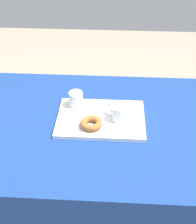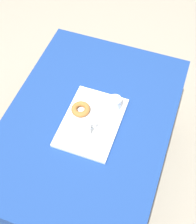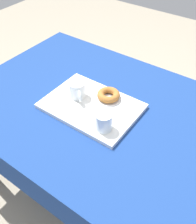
% 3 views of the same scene
% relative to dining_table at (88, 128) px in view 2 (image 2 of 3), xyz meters
% --- Properties ---
extents(ground_plane, '(6.00, 6.00, 0.00)m').
position_rel_dining_table_xyz_m(ground_plane, '(0.00, 0.00, -0.64)').
color(ground_plane, gray).
extents(dining_table, '(1.37, 0.98, 0.73)m').
position_rel_dining_table_xyz_m(dining_table, '(0.00, 0.00, 0.00)').
color(dining_table, navy).
rests_on(dining_table, ground).
extents(serving_tray, '(0.45, 0.32, 0.02)m').
position_rel_dining_table_xyz_m(serving_tray, '(0.01, 0.03, 0.09)').
color(serving_tray, white).
rests_on(serving_tray, dining_table).
extents(tea_mug_left, '(0.11, 0.10, 0.08)m').
position_rel_dining_table_xyz_m(tea_mug_left, '(0.10, 0.02, 0.14)').
color(tea_mug_left, white).
rests_on(tea_mug_left, serving_tray).
extents(water_glass_near, '(0.07, 0.07, 0.08)m').
position_rel_dining_table_xyz_m(water_glass_near, '(-0.13, 0.13, 0.14)').
color(water_glass_near, white).
rests_on(water_glass_near, serving_tray).
extents(donut_plate_left, '(0.13, 0.13, 0.01)m').
position_rel_dining_table_xyz_m(donut_plate_left, '(-0.03, -0.05, 0.11)').
color(donut_plate_left, silver).
rests_on(donut_plate_left, serving_tray).
extents(sugar_donut_left, '(0.11, 0.11, 0.03)m').
position_rel_dining_table_xyz_m(sugar_donut_left, '(-0.03, -0.05, 0.13)').
color(sugar_donut_left, '#A3662D').
rests_on(sugar_donut_left, donut_plate_left).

